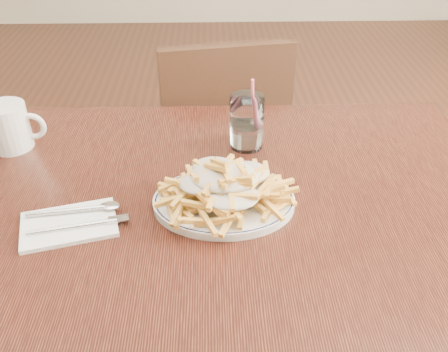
{
  "coord_description": "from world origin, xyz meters",
  "views": [
    {
      "loc": [
        -0.0,
        -0.8,
        1.35
      ],
      "look_at": [
        0.02,
        -0.03,
        0.82
      ],
      "focal_mm": 40.0,
      "sensor_mm": 36.0,
      "label": 1
    }
  ],
  "objects_px": {
    "table": "(215,226)",
    "fries_plate": "(224,201)",
    "coffee_mug": "(9,127)",
    "chair_far": "(221,142)",
    "water_glass": "(247,125)",
    "loaded_fries": "(224,181)"
  },
  "relations": [
    {
      "from": "table",
      "to": "fries_plate",
      "type": "height_order",
      "value": "fries_plate"
    },
    {
      "from": "fries_plate",
      "to": "coffee_mug",
      "type": "bearing_deg",
      "value": 153.93
    },
    {
      "from": "fries_plate",
      "to": "coffee_mug",
      "type": "height_order",
      "value": "coffee_mug"
    },
    {
      "from": "chair_far",
      "to": "water_glass",
      "type": "relative_size",
      "value": 5.08
    },
    {
      "from": "water_glass",
      "to": "coffee_mug",
      "type": "xyz_separation_m",
      "value": [
        -0.54,
        0.01,
        -0.0
      ]
    },
    {
      "from": "chair_far",
      "to": "fries_plate",
      "type": "relative_size",
      "value": 3.0
    },
    {
      "from": "table",
      "to": "coffee_mug",
      "type": "distance_m",
      "value": 0.52
    },
    {
      "from": "chair_far",
      "to": "coffee_mug",
      "type": "height_order",
      "value": "chair_far"
    },
    {
      "from": "table",
      "to": "fries_plate",
      "type": "relative_size",
      "value": 4.18
    },
    {
      "from": "loaded_fries",
      "to": "chair_far",
      "type": "bearing_deg",
      "value": 89.18
    },
    {
      "from": "table",
      "to": "water_glass",
      "type": "distance_m",
      "value": 0.25
    },
    {
      "from": "water_glass",
      "to": "fries_plate",
      "type": "bearing_deg",
      "value": -104.47
    },
    {
      "from": "coffee_mug",
      "to": "loaded_fries",
      "type": "bearing_deg",
      "value": -26.07
    },
    {
      "from": "table",
      "to": "loaded_fries",
      "type": "distance_m",
      "value": 0.14
    },
    {
      "from": "table",
      "to": "fries_plate",
      "type": "bearing_deg",
      "value": -58.93
    },
    {
      "from": "coffee_mug",
      "to": "chair_far",
      "type": "bearing_deg",
      "value": 42.43
    },
    {
      "from": "table",
      "to": "chair_far",
      "type": "xyz_separation_m",
      "value": [
        0.03,
        0.65,
        -0.18
      ]
    },
    {
      "from": "table",
      "to": "chair_far",
      "type": "height_order",
      "value": "chair_far"
    },
    {
      "from": "water_glass",
      "to": "loaded_fries",
      "type": "bearing_deg",
      "value": -104.47
    },
    {
      "from": "table",
      "to": "coffee_mug",
      "type": "height_order",
      "value": "coffee_mug"
    },
    {
      "from": "table",
      "to": "loaded_fries",
      "type": "relative_size",
      "value": 4.2
    },
    {
      "from": "fries_plate",
      "to": "water_glass",
      "type": "distance_m",
      "value": 0.24
    }
  ]
}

